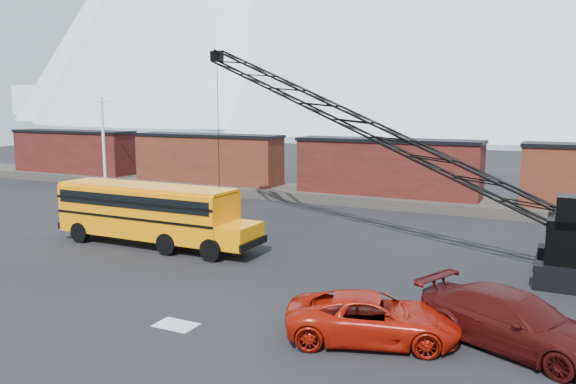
% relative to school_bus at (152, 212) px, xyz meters
% --- Properties ---
extents(ground, '(160.00, 160.00, 0.00)m').
position_rel_school_bus_xyz_m(ground, '(7.29, -4.17, -1.79)').
color(ground, black).
rests_on(ground, ground).
extents(gravel_berm, '(120.00, 5.00, 0.70)m').
position_rel_school_bus_xyz_m(gravel_berm, '(7.29, 17.83, -1.44)').
color(gravel_berm, '#4A443D').
rests_on(gravel_berm, ground).
extents(boxcar_west_far, '(13.70, 3.10, 4.17)m').
position_rel_school_bus_xyz_m(boxcar_west_far, '(-24.71, 17.83, 0.97)').
color(boxcar_west_far, '#551A18').
rests_on(boxcar_west_far, gravel_berm).
extents(boxcar_west_near, '(13.70, 3.10, 4.17)m').
position_rel_school_bus_xyz_m(boxcar_west_near, '(-8.71, 17.83, 0.97)').
color(boxcar_west_near, '#471E14').
rests_on(boxcar_west_near, gravel_berm).
extents(boxcar_mid, '(13.70, 3.10, 4.17)m').
position_rel_school_bus_xyz_m(boxcar_mid, '(7.29, 17.83, 0.97)').
color(boxcar_mid, '#551A18').
rests_on(boxcar_mid, gravel_berm).
extents(utility_pole, '(1.40, 0.24, 8.00)m').
position_rel_school_bus_xyz_m(utility_pole, '(-16.71, 13.83, 2.36)').
color(utility_pole, silver).
rests_on(utility_pole, ground).
extents(snow_patch, '(1.40, 0.90, 0.02)m').
position_rel_school_bus_xyz_m(snow_patch, '(7.79, -8.17, -1.78)').
color(snow_patch, silver).
rests_on(snow_patch, ground).
extents(school_bus, '(11.65, 2.65, 3.19)m').
position_rel_school_bus_xyz_m(school_bus, '(0.00, 0.00, 0.00)').
color(school_bus, orange).
rests_on(school_bus, ground).
extents(red_pickup, '(5.86, 4.03, 1.49)m').
position_rel_school_bus_xyz_m(red_pickup, '(14.06, -6.45, -1.05)').
color(red_pickup, '#AA1608').
rests_on(red_pickup, ground).
extents(maroon_suv, '(6.39, 4.55, 1.72)m').
position_rel_school_bus_xyz_m(maroon_suv, '(18.02, -5.10, -0.94)').
color(maroon_suv, '#3D0B0B').
rests_on(maroon_suv, ground).
extents(crawler_crane, '(24.94, 6.90, 10.82)m').
position_rel_school_bus_xyz_m(crawler_crane, '(9.69, 5.31, 4.41)').
color(crawler_crane, black).
rests_on(crawler_crane, ground).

